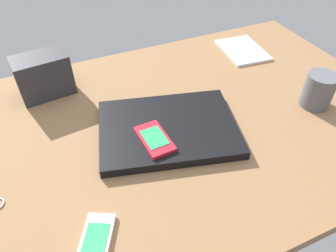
{
  "coord_description": "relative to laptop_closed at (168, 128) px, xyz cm",
  "views": [
    {
      "loc": [
        -29.96,
        -56.12,
        58.13
      ],
      "look_at": [
        -6.21,
        -2.76,
        5.0
      ],
      "focal_mm": 34.04,
      "sensor_mm": 36.0,
      "label": 1
    }
  ],
  "objects": [
    {
      "name": "desk_surface",
      "position": [
        6.21,
        2.76,
        -2.66
      ],
      "size": [
        120.0,
        80.0,
        3.0
      ],
      "primitive_type": "cube",
      "color": "olive",
      "rests_on": "ground"
    },
    {
      "name": "laptop_closed",
      "position": [
        0.0,
        0.0,
        0.0
      ],
      "size": [
        38.94,
        32.35,
        2.31
      ],
      "primitive_type": "cube",
      "rotation": [
        0.0,
        0.0,
        -0.25
      ],
      "color": "black",
      "rests_on": "desk_surface"
    },
    {
      "name": "cell_phone_on_laptop",
      "position": [
        -5.06,
        -3.6,
        1.65
      ],
      "size": [
        6.73,
        11.4,
        1.05
      ],
      "color": "red",
      "rests_on": "laptop_closed"
    },
    {
      "name": "cell_phone_on_desk",
      "position": [
        -24.21,
        -21.92,
        -0.61
      ],
      "size": [
        10.15,
        12.69,
        1.15
      ],
      "color": "silver",
      "rests_on": "desk_surface"
    },
    {
      "name": "notepad",
      "position": [
        40.32,
        26.89,
        -0.76
      ],
      "size": [
        14.81,
        19.17,
        0.8
      ],
      "primitive_type": "cube",
      "rotation": [
        0.0,
        0.0,
        -0.1
      ],
      "color": "white",
      "rests_on": "desk_surface"
    },
    {
      "name": "pen_cup",
      "position": [
        41.53,
        -6.18,
        3.59
      ],
      "size": [
        7.92,
        7.92,
        9.49
      ],
      "primitive_type": "cylinder",
      "color": "#595B60",
      "rests_on": "desk_surface"
    },
    {
      "name": "desk_organizer",
      "position": [
        -24.97,
        29.3,
        4.75
      ],
      "size": [
        15.38,
        10.38,
        11.82
      ],
      "primitive_type": "cube",
      "rotation": [
        0.0,
        0.0,
        0.11
      ],
      "color": "#2D2D33",
      "rests_on": "desk_surface"
    }
  ]
}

